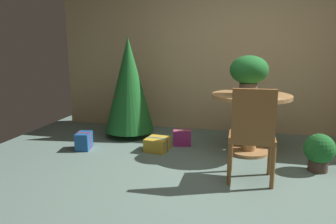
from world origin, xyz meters
name	(u,v)px	position (x,y,z in m)	size (l,w,h in m)	color
ground_plane	(232,186)	(0.00, 0.00, 0.00)	(6.60, 6.60, 0.00)	slate
back_wall_panel	(240,51)	(0.00, 2.20, 1.30)	(6.00, 0.10, 2.60)	tan
round_dining_table	(250,112)	(0.17, 1.09, 0.54)	(1.01, 1.01, 0.78)	#B27F4C
flower_vase	(249,71)	(0.13, 1.04, 1.07)	(0.47, 0.47, 0.49)	#665B51
wooden_chair_near	(252,131)	(0.17, 0.13, 0.55)	(0.46, 0.40, 0.98)	brown
holiday_tree	(129,85)	(-1.62, 1.49, 0.80)	(0.75, 0.75, 1.52)	brown
gift_box_purple	(182,138)	(-0.74, 1.21, 0.11)	(0.28, 0.22, 0.22)	#9E287A
gift_box_gold	(157,144)	(-1.02, 0.90, 0.09)	(0.32, 0.34, 0.18)	gold
gift_box_blue	(84,141)	(-2.01, 0.73, 0.12)	(0.22, 0.28, 0.23)	#1E569E
potted_plant	(319,151)	(0.92, 0.62, 0.23)	(0.34, 0.34, 0.43)	#4C382D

